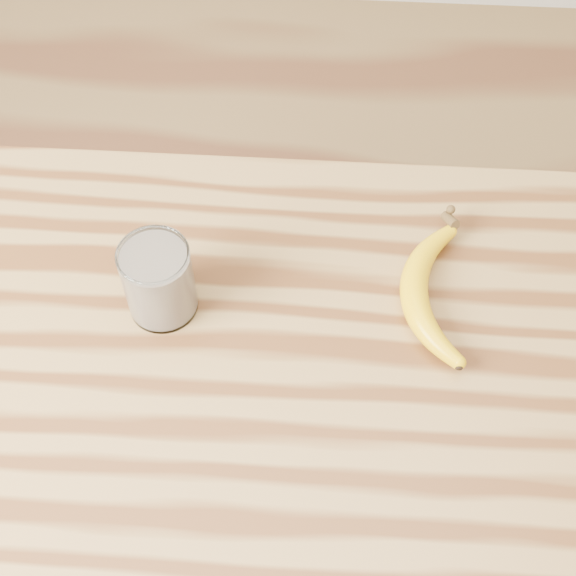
{
  "coord_description": "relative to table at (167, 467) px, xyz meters",
  "views": [
    {
      "loc": [
        0.17,
        -0.36,
        1.71
      ],
      "look_at": [
        0.14,
        0.17,
        0.93
      ],
      "focal_mm": 50.0,
      "sensor_mm": 36.0,
      "label": 1
    }
  ],
  "objects": [
    {
      "name": "banana",
      "position": [
        0.29,
        0.18,
        0.15
      ],
      "size": [
        0.1,
        0.28,
        0.03
      ],
      "primitive_type": null,
      "rotation": [
        0.0,
        0.0,
        -0.0
      ],
      "color": "#EBB208",
      "rests_on": "table"
    },
    {
      "name": "room",
      "position": [
        0.0,
        0.0,
        0.58
      ],
      "size": [
        4.04,
        4.04,
        2.7
      ],
      "color": "olive",
      "rests_on": "ground"
    },
    {
      "name": "table",
      "position": [
        0.0,
        0.0,
        0.0
      ],
      "size": [
        1.2,
        0.8,
        0.9
      ],
      "color": "olive",
      "rests_on": "ground"
    },
    {
      "name": "smoothie_glass",
      "position": [
        -0.01,
        0.15,
        0.18
      ],
      "size": [
        0.08,
        0.08,
        0.1
      ],
      "color": "white",
      "rests_on": "table"
    }
  ]
}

